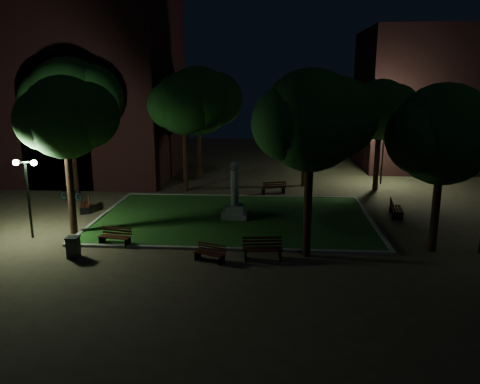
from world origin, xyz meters
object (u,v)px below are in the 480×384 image
object	(u,v)px
monument	(234,202)
bench_near_right	(263,249)
bench_left_side	(86,205)
trash_bin	(73,247)
bench_right_side	(395,209)
bench_far_side	(274,188)
bench_west_near	(115,237)
bicycle	(71,193)
bench_near_left	(210,253)

from	to	relation	value
monument	bench_near_right	world-z (taller)	monument
bench_near_right	bench_left_side	size ratio (longest dim) A/B	1.05
bench_near_right	trash_bin	size ratio (longest dim) A/B	1.93
bench_right_side	bench_far_side	distance (m)	8.57
bench_west_near	bench_far_side	bearing A→B (deg)	65.68
monument	bench_west_near	bearing A→B (deg)	-137.82
bench_left_side	bench_far_side	size ratio (longest dim) A/B	0.96
bench_far_side	trash_bin	distance (m)	15.29
bench_right_side	bicycle	distance (m)	20.29
bench_near_left	bench_right_side	size ratio (longest dim) A/B	0.80
bicycle	trash_bin	bearing A→B (deg)	-143.00
trash_bin	monument	bearing A→B (deg)	44.19
bicycle	bench_left_side	bearing A→B (deg)	-128.87
bench_near_right	bench_far_side	xyz separation A→B (m)	(0.47, 12.12, -0.02)
bench_west_near	trash_bin	size ratio (longest dim) A/B	1.72
bench_near_right	bench_far_side	distance (m)	12.13
bench_near_left	bench_left_side	size ratio (longest dim) A/B	0.85
monument	bench_right_side	xyz separation A→B (m)	(9.17, 1.07, -0.50)
bench_west_near	bicycle	world-z (taller)	bicycle
bench_far_side	bench_west_near	bearing A→B (deg)	36.51
bench_right_side	bench_far_side	bearing A→B (deg)	62.46
monument	bench_right_side	distance (m)	9.25
bicycle	bench_west_near	bearing A→B (deg)	-132.10
bench_right_side	bicycle	bearing A→B (deg)	91.36
monument	bench_near_right	xyz separation A→B (m)	(1.73, -6.07, -0.51)
monument	trash_bin	size ratio (longest dim) A/B	3.44
bench_west_near	bicycle	bearing A→B (deg)	135.03
bench_left_side	bench_far_side	bearing A→B (deg)	93.69
trash_bin	bench_right_side	bearing A→B (deg)	25.43
bench_near_left	bench_near_right	distance (m)	2.29
bench_right_side	bench_left_side	bearing A→B (deg)	98.66
bench_near_right	bench_west_near	bearing A→B (deg)	162.10
bench_near_left	bench_west_near	world-z (taller)	bench_west_near
bench_far_side	bicycle	xyz separation A→B (m)	(-13.17, -2.63, 0.02)
bench_near_left	bench_far_side	xyz separation A→B (m)	(2.71, 12.56, 0.08)
bench_left_side	trash_bin	size ratio (longest dim) A/B	1.83
bench_right_side	trash_bin	size ratio (longest dim) A/B	1.96
monument	bench_left_side	size ratio (longest dim) A/B	1.88
monument	bench_west_near	xyz separation A→B (m)	(-5.28, -4.78, -0.56)
bench_near_left	bicycle	xyz separation A→B (m)	(-10.46, 9.93, 0.09)
monument	bench_left_side	xyz separation A→B (m)	(-8.98, 0.87, -0.54)
trash_bin	bicycle	distance (m)	10.78
bench_right_side	bench_near_right	bearing A→B (deg)	141.84
bench_left_side	bench_far_side	distance (m)	12.32
bicycle	bench_far_side	bearing A→B (deg)	-65.56
bench_left_side	bench_right_side	size ratio (longest dim) A/B	0.93
bench_right_side	bench_west_near	bearing A→B (deg)	120.09
bench_near_left	bench_far_side	distance (m)	12.85
monument	bench_near_left	bearing A→B (deg)	-94.52
bench_near_left	bench_right_side	distance (m)	12.30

